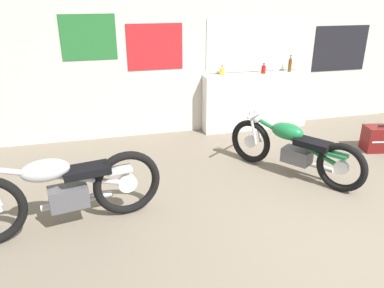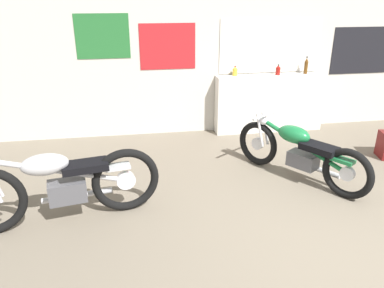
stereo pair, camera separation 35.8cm
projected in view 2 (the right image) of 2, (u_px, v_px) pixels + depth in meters
The scene contains 8 objects.
ground_plane at pixel (354, 260), 3.47m from camera, with size 24.00×24.00×0.00m, color #706656.
wall_back at pixel (247, 49), 6.26m from camera, with size 10.00×0.07×2.80m.
sill_counter at pixel (269, 103), 6.50m from camera, with size 1.88×0.28×0.99m.
bottle_leftmost at pixel (235, 71), 6.23m from camera, with size 0.08×0.08×0.16m.
bottle_left_center at pixel (278, 70), 6.28m from camera, with size 0.08×0.08×0.18m.
bottle_center at pixel (306, 66), 6.35m from camera, with size 0.06×0.06×0.29m.
motorcycle_silver at pixel (60, 185), 3.89m from camera, with size 2.10×0.68×0.94m.
motorcycle_green at pixel (299, 152), 4.81m from camera, with size 1.17×1.64×0.79m.
Camera 2 is at (-1.94, -2.52, 2.32)m, focal length 35.00 mm.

